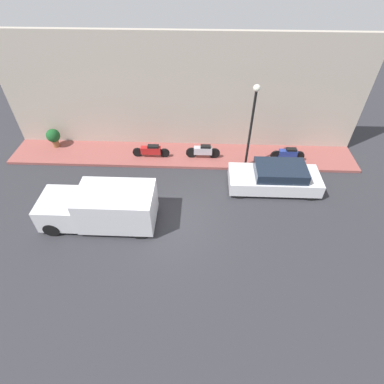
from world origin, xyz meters
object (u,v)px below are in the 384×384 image
at_px(delivery_van, 100,207).
at_px(streetlamp, 253,116).
at_px(scooter_silver, 203,151).
at_px(potted_plant, 53,136).
at_px(motorcycle_blue, 288,154).
at_px(parked_car, 275,178).
at_px(motorcycle_red, 151,151).

bearing_deg(delivery_van, streetlamp, -57.78).
xyz_separation_m(scooter_silver, potted_plant, (0.75, 8.51, 0.23)).
distance_m(motorcycle_blue, streetlamp, 3.41).
distance_m(parked_car, streetlamp, 3.15).
height_order(motorcycle_red, streetlamp, streetlamp).
distance_m(parked_car, motorcycle_blue, 2.36).
distance_m(streetlamp, potted_plant, 11.10).
bearing_deg(potted_plant, motorcycle_red, -97.87).
bearing_deg(delivery_van, potted_plant, 37.20).
relative_size(parked_car, streetlamp, 0.98).
xyz_separation_m(delivery_van, streetlamp, (4.16, -6.60, 2.13)).
relative_size(motorcycle_blue, potted_plant, 1.65).
xyz_separation_m(delivery_van, motorcycle_red, (4.73, -1.48, -0.36)).
height_order(scooter_silver, streetlamp, streetlamp).
distance_m(motorcycle_red, potted_plant, 5.72).
relative_size(motorcycle_blue, streetlamp, 0.41).
height_order(delivery_van, motorcycle_red, delivery_van).
bearing_deg(motorcycle_red, motorcycle_blue, -90.42).
bearing_deg(parked_car, scooter_silver, 58.08).
distance_m(scooter_silver, potted_plant, 8.54).
bearing_deg(streetlamp, potted_plant, 82.89).
relative_size(motorcycle_red, potted_plant, 1.85).
height_order(delivery_van, streetlamp, streetlamp).
bearing_deg(delivery_van, motorcycle_blue, -62.30).
xyz_separation_m(delivery_van, scooter_silver, (4.76, -4.33, -0.34)).
xyz_separation_m(motorcycle_red, streetlamp, (-0.56, -5.13, 2.50)).
distance_m(parked_car, delivery_van, 8.27).
bearing_deg(potted_plant, delivery_van, -142.80).
bearing_deg(potted_plant, parked_car, -103.77).
height_order(motorcycle_blue, scooter_silver, scooter_silver).
bearing_deg(parked_car, motorcycle_blue, -25.99).
xyz_separation_m(motorcycle_blue, potted_plant, (0.84, 13.08, 0.24)).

